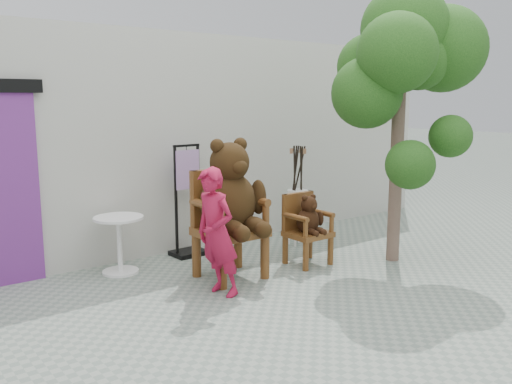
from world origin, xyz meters
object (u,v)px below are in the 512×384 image
at_px(chair_big, 230,201).
at_px(stool_bucket, 298,202).
at_px(tree, 404,60).
at_px(person, 217,233).
at_px(chair_small, 307,222).
at_px(cafe_table, 119,238).
at_px(display_stand, 188,213).

bearing_deg(chair_big, stool_bucket, 20.55).
bearing_deg(chair_big, tree, -19.61).
height_order(person, stool_bucket, stool_bucket).
xyz_separation_m(chair_big, chair_small, (1.10, -0.15, -0.38)).
bearing_deg(chair_big, cafe_table, 135.60).
relative_size(chair_big, tree, 0.47).
xyz_separation_m(person, cafe_table, (-0.50, 1.41, -0.26)).
relative_size(chair_small, person, 0.65).
distance_m(cafe_table, display_stand, 1.08).
bearing_deg(stool_bucket, chair_big, -159.45).
height_order(person, cafe_table, person).
height_order(chair_small, person, person).
height_order(chair_big, person, chair_big).
distance_m(person, display_stand, 1.67).
bearing_deg(cafe_table, person, -70.46).
bearing_deg(chair_small, chair_big, 172.47).
bearing_deg(chair_big, person, -136.35).
bearing_deg(person, chair_big, 123.89).
relative_size(cafe_table, tree, 0.20).
height_order(display_stand, tree, tree).
bearing_deg(display_stand, stool_bucket, -21.09).
bearing_deg(tree, stool_bucket, 110.91).
distance_m(chair_big, tree, 2.81).
height_order(person, tree, tree).
bearing_deg(tree, cafe_table, 151.13).
xyz_separation_m(person, stool_bucket, (2.09, 1.06, -0.06)).
distance_m(chair_big, person, 0.69).
distance_m(chair_small, cafe_table, 2.35).
bearing_deg(chair_small, display_stand, 128.85).
relative_size(person, tree, 0.40).
height_order(chair_small, cafe_table, chair_small).
distance_m(person, cafe_table, 1.52).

